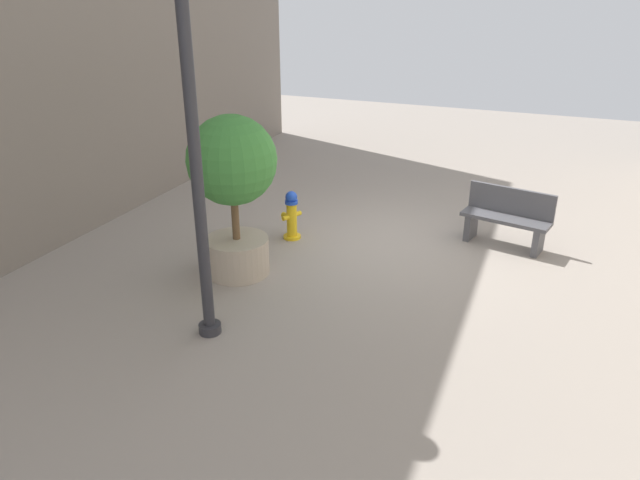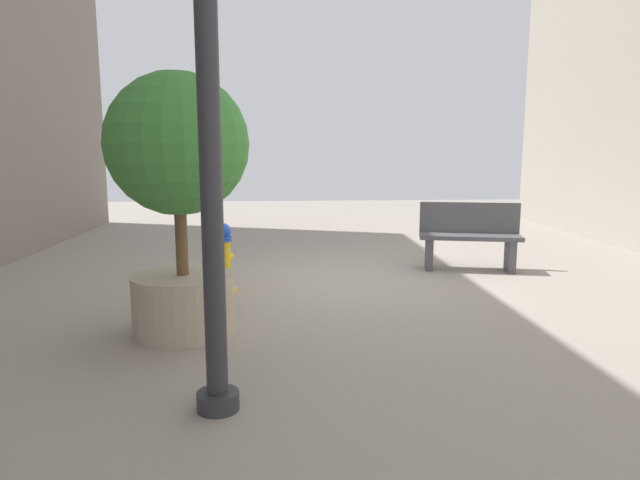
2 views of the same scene
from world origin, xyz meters
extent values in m
plane|color=gray|center=(0.00, 0.00, 0.00)|extent=(23.40, 23.40, 0.00)
cylinder|color=gold|center=(1.61, 0.49, 0.03)|extent=(0.30, 0.30, 0.05)
cylinder|color=gold|center=(1.61, 0.49, 0.34)|extent=(0.17, 0.17, 0.57)
cylinder|color=blue|center=(1.61, 0.49, 0.65)|extent=(0.22, 0.22, 0.06)
sphere|color=blue|center=(1.61, 0.49, 0.74)|extent=(0.20, 0.20, 0.20)
cylinder|color=gold|center=(1.67, 0.61, 0.41)|extent=(0.12, 0.15, 0.08)
cylinder|color=gold|center=(1.56, 0.36, 0.41)|extent=(0.12, 0.15, 0.08)
cylinder|color=gold|center=(1.75, 0.43, 0.37)|extent=(0.17, 0.15, 0.10)
cube|color=#4C4C51|center=(-2.29, -0.40, 0.23)|extent=(0.18, 0.41, 0.45)
cube|color=#4C4C51|center=(-1.20, -0.65, 0.23)|extent=(0.18, 0.41, 0.45)
cube|color=#4C4C51|center=(-1.74, -0.53, 0.48)|extent=(1.47, 0.73, 0.06)
cube|color=#4C4C51|center=(-1.79, -0.71, 0.73)|extent=(1.38, 0.36, 0.44)
cylinder|color=tan|center=(1.83, 1.97, 0.28)|extent=(0.94, 0.94, 0.55)
cylinder|color=brown|center=(1.83, 1.97, 0.96)|extent=(0.11, 0.11, 0.81)
sphere|color=#3D8438|center=(1.83, 1.97, 1.74)|extent=(1.27, 1.27, 1.27)
cylinder|color=#2D2D33|center=(1.34, 3.56, 0.06)|extent=(0.28, 0.28, 0.12)
cylinder|color=#2D2D33|center=(1.34, 3.56, 2.11)|extent=(0.14, 0.14, 3.97)
camera|label=1|loc=(-2.31, 8.96, 4.07)|focal=33.53mm
camera|label=2|loc=(0.91, 7.00, 1.68)|focal=30.91mm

